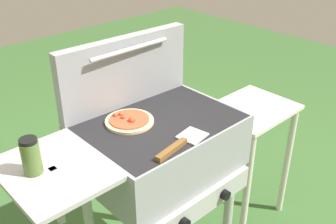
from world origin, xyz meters
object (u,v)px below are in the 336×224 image
grill (158,151)px  sauce_jar (31,156)px  spatula (181,144)px  pizza_pepperoni (129,121)px  prep_table (249,140)px

grill → sauce_jar: 0.56m
grill → spatula: (-0.05, -0.19, 0.15)m
pizza_pepperoni → sauce_jar: 0.44m
spatula → prep_table: spatula is taller
grill → prep_table: (0.67, 0.00, -0.24)m
grill → pizza_pepperoni: pizza_pepperoni is taller
grill → prep_table: size_ratio=1.32×
spatula → pizza_pepperoni: bearing=97.3°
sauce_jar → spatula: sauce_jar is taller
prep_table → spatula: bearing=-165.2°
sauce_jar → spatula: bearing=-24.7°
pizza_pepperoni → sauce_jar: bearing=-174.0°
pizza_pepperoni → sauce_jar: sauce_jar is taller
grill → spatula: size_ratio=3.61×
grill → sauce_jar: sauce_jar is taller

